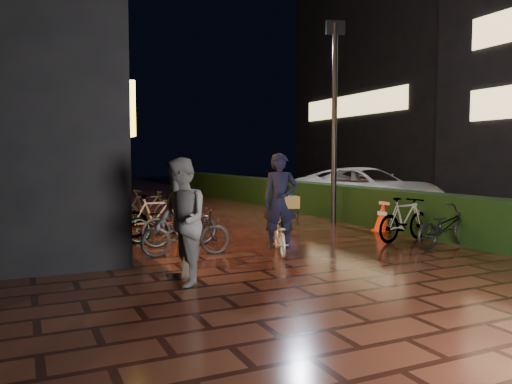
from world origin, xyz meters
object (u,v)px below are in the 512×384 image
bystander_person (180,222)px  van (367,189)px  cart_assembly (287,203)px  cyclist (280,217)px  traffic_barrier (406,219)px

bystander_person → van: bystander_person is taller
van → bystander_person: bearing=-161.6°
van → cart_assembly: 4.24m
bystander_person → van: (8.46, 6.76, -0.17)m
bystander_person → cart_assembly: bearing=138.0°
cyclist → van: bearing=41.0°
van → cart_assembly: van is taller
van → cyclist: size_ratio=2.79×
cyclist → cart_assembly: 4.31m
traffic_barrier → cart_assembly: bearing=119.9°
bystander_person → cart_assembly: (4.53, 5.17, -0.35)m
cart_assembly → traffic_barrier: bearing=-60.1°
bystander_person → traffic_barrier: size_ratio=1.02×
bystander_person → traffic_barrier: bystander_person is taller
traffic_barrier → van: bearing=62.9°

